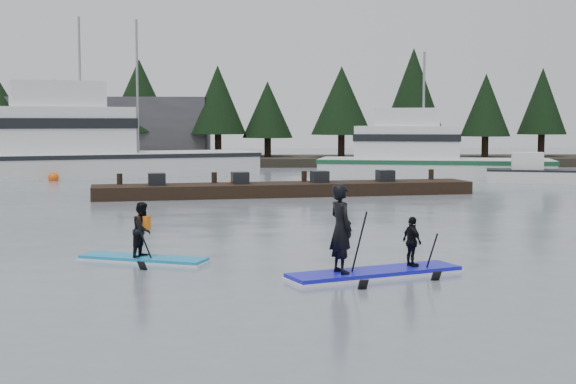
{
  "coord_description": "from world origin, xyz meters",
  "views": [
    {
      "loc": [
        -0.7,
        -17.53,
        3.15
      ],
      "look_at": [
        0.0,
        6.0,
        1.1
      ],
      "focal_mm": 50.0,
      "sensor_mm": 36.0,
      "label": 1
    }
  ],
  "objects_px": {
    "paddleboard_duo": "(365,248)",
    "fishing_boat_large": "(88,163)",
    "fishing_boat_medium": "(428,167)",
    "floating_dock": "(286,189)",
    "paddleboard_solo": "(143,241)"
  },
  "relations": [
    {
      "from": "floating_dock",
      "to": "paddleboard_duo",
      "type": "distance_m",
      "value": 18.29
    },
    {
      "from": "fishing_boat_medium",
      "to": "floating_dock",
      "type": "distance_m",
      "value": 14.69
    },
    {
      "from": "paddleboard_duo",
      "to": "fishing_boat_medium",
      "type": "bearing_deg",
      "value": 52.97
    },
    {
      "from": "floating_dock",
      "to": "paddleboard_duo",
      "type": "xyz_separation_m",
      "value": [
        1.12,
        -18.25,
        0.33
      ]
    },
    {
      "from": "floating_dock",
      "to": "paddleboard_solo",
      "type": "height_order",
      "value": "paddleboard_solo"
    },
    {
      "from": "floating_dock",
      "to": "fishing_boat_large",
      "type": "bearing_deg",
      "value": 120.27
    },
    {
      "from": "fishing_boat_large",
      "to": "floating_dock",
      "type": "height_order",
      "value": "fishing_boat_large"
    },
    {
      "from": "floating_dock",
      "to": "paddleboard_duo",
      "type": "bearing_deg",
      "value": -97.32
    },
    {
      "from": "floating_dock",
      "to": "fishing_boat_medium",
      "type": "bearing_deg",
      "value": 43.45
    },
    {
      "from": "fishing_boat_medium",
      "to": "paddleboard_solo",
      "type": "xyz_separation_m",
      "value": [
        -12.26,
        -28.19,
        -0.09
      ]
    },
    {
      "from": "floating_dock",
      "to": "paddleboard_solo",
      "type": "relative_size",
      "value": 5.38
    },
    {
      "from": "floating_dock",
      "to": "paddleboard_duo",
      "type": "relative_size",
      "value": 4.33
    },
    {
      "from": "paddleboard_duo",
      "to": "fishing_boat_large",
      "type": "bearing_deg",
      "value": 88.53
    },
    {
      "from": "fishing_boat_medium",
      "to": "floating_dock",
      "type": "height_order",
      "value": "fishing_boat_medium"
    },
    {
      "from": "fishing_boat_large",
      "to": "floating_dock",
      "type": "xyz_separation_m",
      "value": [
        11.28,
        -12.92,
        -0.52
      ]
    }
  ]
}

